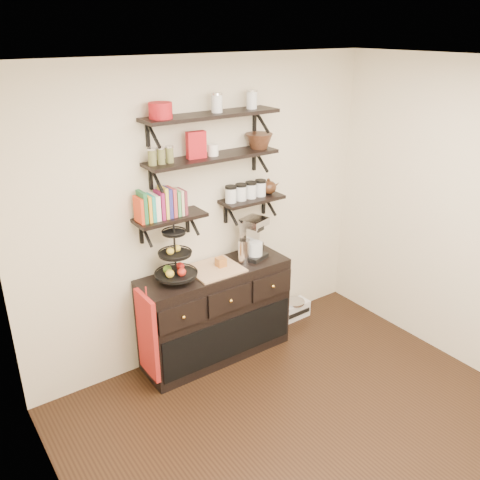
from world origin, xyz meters
name	(u,v)px	position (x,y,z in m)	size (l,w,h in m)	color
floor	(334,451)	(0.00, 0.00, 0.00)	(3.50, 3.50, 0.00)	black
ceiling	(371,67)	(0.00, 0.00, 2.70)	(3.50, 3.50, 0.02)	white
back_wall	(206,213)	(0.00, 1.75, 1.35)	(3.50, 0.02, 2.70)	beige
left_wall	(78,396)	(-1.75, 0.00, 1.35)	(0.02, 3.50, 2.70)	beige
shelf_top	(212,115)	(0.00, 1.62, 2.23)	(1.20, 0.27, 0.23)	black
shelf_mid	(212,158)	(0.00, 1.62, 1.88)	(1.20, 0.27, 0.23)	black
shelf_low_left	(170,218)	(-0.42, 1.63, 1.43)	(0.60, 0.25, 0.23)	black
shelf_low_right	(252,200)	(0.42, 1.63, 1.43)	(0.60, 0.25, 0.23)	black
cookbooks	(163,204)	(-0.47, 1.63, 1.57)	(0.43, 0.15, 0.26)	red
glass_canisters	(246,192)	(0.36, 1.63, 1.51)	(0.43, 0.10, 0.13)	silver
sideboard	(216,313)	(-0.07, 1.51, 0.45)	(1.40, 0.50, 0.92)	black
fruit_stand	(176,262)	(-0.45, 1.52, 1.08)	(0.36, 0.36, 0.52)	black
candle	(221,262)	(0.00, 1.51, 0.96)	(0.08, 0.08, 0.08)	#9C5A24
coffee_maker	(252,238)	(0.37, 1.54, 1.09)	(0.26, 0.26, 0.39)	black
thermal_carafe	(244,251)	(0.24, 1.49, 1.01)	(0.11, 0.11, 0.22)	silver
apron	(147,336)	(-0.80, 1.41, 0.54)	(0.04, 0.32, 0.75)	maroon
radio	(294,309)	(0.98, 1.60, 0.10)	(0.33, 0.23, 0.20)	silver
recipe_box	(196,145)	(-0.15, 1.61, 2.01)	(0.16, 0.06, 0.22)	#A6131A
walnut_bowl	(259,141)	(0.48, 1.61, 1.96)	(0.24, 0.24, 0.13)	black
ramekins	(213,150)	(0.00, 1.61, 1.95)	(0.09, 0.09, 0.10)	white
teapot	(268,186)	(0.61, 1.63, 1.53)	(0.20, 0.15, 0.15)	#311B0E
red_pot	(160,110)	(-0.46, 1.61, 2.31)	(0.18, 0.18, 0.12)	#A6131A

